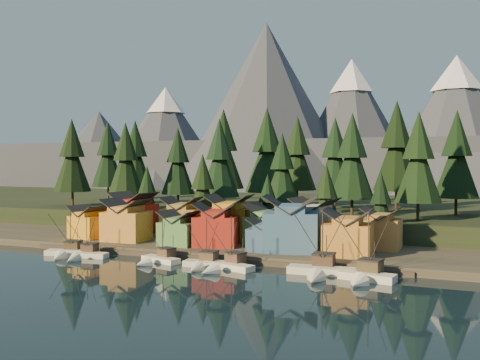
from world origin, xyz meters
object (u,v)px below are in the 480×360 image
at_px(boat_4, 225,259).
at_px(house_back_0, 134,212).
at_px(boat_2, 157,253).
at_px(house_front_1, 127,219).
at_px(boat_6, 365,266).
at_px(house_front_0, 89,221).
at_px(house_back_1, 182,216).
at_px(boat_1, 83,249).
at_px(boat_3, 203,257).
at_px(boat_0, 67,247).
at_px(boat_5, 320,263).

bearing_deg(boat_4, house_back_0, 162.52).
relative_size(boat_2, house_front_1, 1.01).
distance_m(boat_6, house_front_0, 68.44).
bearing_deg(boat_2, boat_4, 12.53).
height_order(house_front_0, house_back_1, house_back_1).
distance_m(boat_6, house_back_0, 66.02).
bearing_deg(house_front_0, boat_1, -46.54).
height_order(boat_1, house_back_1, house_back_1).
bearing_deg(boat_3, boat_6, -1.00).
xyz_separation_m(boat_4, house_front_0, (-41.87, 15.29, 3.56)).
relative_size(house_front_0, house_back_1, 0.87).
distance_m(boat_0, boat_3, 31.25).
relative_size(boat_2, house_back_1, 1.00).
bearing_deg(boat_5, boat_2, 178.02).
distance_m(boat_1, boat_3, 26.79).
bearing_deg(house_front_1, boat_1, -94.63).
bearing_deg(boat_2, house_back_1, 123.95).
xyz_separation_m(boat_5, house_front_1, (-48.12, 13.35, 4.20)).
bearing_deg(boat_4, boat_1, -161.90).
distance_m(boat_1, boat_2, 16.50).
distance_m(boat_0, house_back_0, 25.45).
bearing_deg(boat_0, house_front_0, 97.10).
xyz_separation_m(boat_6, house_front_1, (-55.90, 14.74, 4.01)).
distance_m(boat_0, house_front_0, 16.50).
xyz_separation_m(boat_0, boat_6, (60.52, -0.22, 0.60)).
height_order(boat_5, house_front_1, boat_5).
distance_m(house_front_1, house_back_1, 12.97).
bearing_deg(boat_0, boat_2, -13.33).
bearing_deg(house_front_0, boat_3, -12.77).
distance_m(boat_1, house_back_1, 26.39).
xyz_separation_m(boat_3, boat_4, (4.46, -0.28, -0.07)).
xyz_separation_m(boat_2, boat_4, (14.80, -1.17, 0.06)).
relative_size(boat_3, boat_6, 0.83).
height_order(boat_0, boat_1, boat_0).
height_order(boat_6, house_back_1, house_back_1).
relative_size(boat_6, house_back_0, 1.19).
relative_size(boat_1, house_front_1, 1.07).
relative_size(boat_0, boat_1, 1.05).
height_order(boat_3, house_front_0, boat_3).
bearing_deg(house_back_1, house_back_0, 165.11).
bearing_deg(boat_0, boat_4, -16.06).
xyz_separation_m(boat_0, boat_1, (4.47, -0.67, -0.11)).
relative_size(boat_1, boat_5, 0.80).
relative_size(boat_5, house_back_1, 1.32).
xyz_separation_m(boat_6, house_back_0, (-60.88, 25.16, 4.43)).
relative_size(boat_1, house_back_1, 1.06).
bearing_deg(house_back_1, boat_4, -56.79).
distance_m(house_front_0, house_back_0, 11.71).
xyz_separation_m(boat_3, boat_6, (29.27, -0.09, 0.50)).
xyz_separation_m(boat_3, house_back_0, (-31.60, 25.08, 4.93)).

